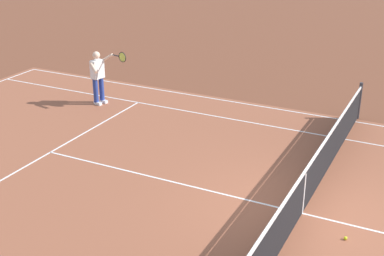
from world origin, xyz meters
TOP-DOWN VIEW (x-y plane):
  - ground_plane at (0.00, 0.00)m, footprint 60.00×60.00m
  - court_slab at (0.00, 0.00)m, footprint 24.20×11.40m
  - court_line_markings at (0.00, 0.00)m, footprint 23.85×11.05m
  - tennis_net at (0.00, 0.00)m, footprint 0.10×11.70m
  - tennis_player_near at (7.41, -3.52)m, footprint 1.15×0.76m
  - tennis_ball at (-0.97, 0.54)m, footprint 0.07×0.07m

SIDE VIEW (x-z plane):
  - ground_plane at x=0.00m, z-range 0.00..0.00m
  - court_slab at x=0.00m, z-range 0.00..0.00m
  - court_line_markings at x=0.00m, z-range 0.00..0.01m
  - tennis_ball at x=-0.97m, z-range 0.00..0.07m
  - tennis_net at x=0.00m, z-range -0.05..1.03m
  - tennis_player_near at x=7.41m, z-range 0.08..1.78m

